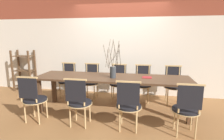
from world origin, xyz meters
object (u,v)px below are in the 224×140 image
at_px(chair_near_center, 129,104).
at_px(book_stack, 147,77).
at_px(dining_table, 112,81).
at_px(shelving_rack, 24,71).
at_px(vase_centerpiece, 113,71).
at_px(chair_far_center, 118,81).

bearing_deg(chair_near_center, book_stack, 68.74).
distance_m(dining_table, chair_near_center, 0.88).
distance_m(chair_near_center, shelving_rack, 3.76).
distance_m(dining_table, vase_centerpiece, 0.25).
bearing_deg(dining_table, chair_near_center, -60.55).
relative_size(chair_near_center, book_stack, 4.65).
xyz_separation_m(chair_near_center, vase_centerpiece, (-0.39, 0.67, 0.43)).
bearing_deg(book_stack, dining_table, -175.30).
relative_size(book_stack, shelving_rack, 0.16).
distance_m(chair_far_center, vase_centerpiece, 0.93).
bearing_deg(dining_table, book_stack, 4.70).
bearing_deg(vase_centerpiece, dining_table, 113.23).
relative_size(chair_near_center, shelving_rack, 0.76).
bearing_deg(book_stack, vase_centerpiece, -169.04).
xyz_separation_m(dining_table, chair_near_center, (0.42, -0.75, -0.19)).
height_order(chair_near_center, shelving_rack, shelving_rack).
xyz_separation_m(chair_near_center, book_stack, (0.31, 0.81, 0.29)).
xyz_separation_m(chair_near_center, chair_far_center, (-0.39, 1.49, 0.00)).
xyz_separation_m(chair_far_center, book_stack, (0.70, -0.69, 0.29)).
bearing_deg(vase_centerpiece, chair_far_center, 89.74).
height_order(book_stack, shelving_rack, shelving_rack).
xyz_separation_m(chair_far_center, vase_centerpiece, (-0.00, -0.82, 0.43)).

